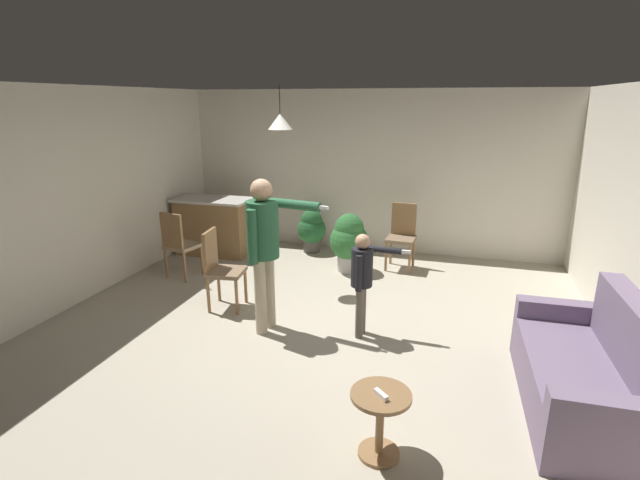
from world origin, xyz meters
name	(u,v)px	position (x,y,z in m)	size (l,w,h in m)	color
ground	(316,328)	(0.00, 0.00, 0.00)	(7.68, 7.68, 0.00)	#B2A893
wall_back	(370,172)	(0.00, 3.20, 1.35)	(6.40, 0.10, 2.70)	silver
wall_left	(71,197)	(-3.20, 0.00, 1.35)	(0.10, 6.40, 2.70)	silver
couch_floral	(588,375)	(2.59, -0.78, 0.33)	(0.88, 1.82, 1.00)	slate
kitchen_counter	(214,226)	(-2.45, 2.19, 0.48)	(1.26, 0.66, 0.95)	olive
side_table_by_couch	(380,417)	(1.01, -1.79, 0.33)	(0.44, 0.44, 0.52)	olive
person_adult	(264,239)	(-0.53, -0.18, 1.07)	(0.88, 0.50, 1.73)	tan
person_child	(363,274)	(0.52, -0.01, 0.73)	(0.61, 0.34, 1.17)	#60564C
dining_chair_by_counter	(402,233)	(0.67, 2.36, 0.55)	(0.45, 0.45, 1.00)	olive
dining_chair_near_wall	(220,266)	(-1.31, 0.23, 0.55)	(0.47, 0.47, 1.00)	olive
dining_chair_centre_back	(179,243)	(-2.36, 0.98, 0.55)	(0.50, 0.50, 1.00)	olive
potted_plant_corner	(349,240)	(-0.07, 1.97, 0.49)	(0.59, 0.59, 0.90)	#B7B2AD
potted_plant_by_wall	(312,229)	(-0.89, 2.72, 0.41)	(0.48, 0.48, 0.74)	#4C4742
spare_remote_on_table	(381,395)	(1.02, -1.83, 0.54)	(0.04, 0.13, 0.04)	white
ceiling_light_pendant	(280,122)	(-0.84, 1.20, 2.25)	(0.32, 0.32, 0.55)	silver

